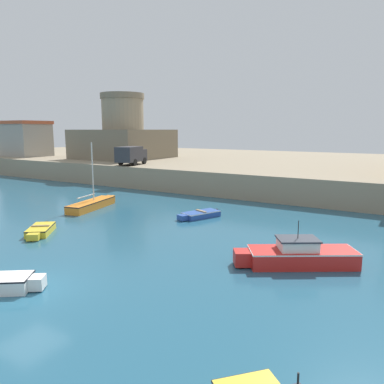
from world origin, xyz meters
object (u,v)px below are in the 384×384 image
dinghy_blue_5 (200,214)px  motorboat_red_2 (298,255)px  sailboat_orange_0 (92,204)px  fortress (123,137)px  truck_on_quay (131,155)px  harbor_shed_mid_row (26,138)px  dinghy_yellow_1 (40,230)px

dinghy_blue_5 → motorboat_red_2: bearing=-34.5°
sailboat_orange_0 → dinghy_blue_5: bearing=10.9°
dinghy_blue_5 → fortress: bearing=142.1°
motorboat_red_2 → truck_on_quay: (-24.90, 16.93, 3.16)m
fortress → harbor_shed_mid_row: size_ratio=1.72×
sailboat_orange_0 → dinghy_yellow_1: size_ratio=1.97×
motorboat_red_2 → fortress: bearing=143.0°
sailboat_orange_0 → dinghy_yellow_1: 8.05m
motorboat_red_2 → truck_on_quay: size_ratio=1.28×
dinghy_blue_5 → fortress: fortress is taller
fortress → harbor_shed_mid_row: fortress is taller
dinghy_blue_5 → truck_on_quay: 19.11m
harbor_shed_mid_row → motorboat_red_2: bearing=-22.1°
sailboat_orange_0 → motorboat_red_2: bearing=-13.5°
sailboat_orange_0 → motorboat_red_2: 19.46m
sailboat_orange_0 → harbor_shed_mid_row: harbor_shed_mid_row is taller
sailboat_orange_0 → dinghy_yellow_1: bearing=-68.3°
truck_on_quay → harbor_shed_mid_row: bearing=173.1°
dinghy_yellow_1 → harbor_shed_mid_row: bearing=145.4°
sailboat_orange_0 → truck_on_quay: (-5.98, 12.38, 3.31)m
dinghy_blue_5 → fortress: size_ratio=0.31×
sailboat_orange_0 → dinghy_blue_5: sailboat_orange_0 is taller
truck_on_quay → motorboat_red_2: bearing=-34.2°
harbor_shed_mid_row → truck_on_quay: (24.07, -2.92, -1.58)m
dinghy_yellow_1 → truck_on_quay: (-8.95, 19.85, 3.44)m
dinghy_yellow_1 → fortress: 32.98m
motorboat_red_2 → fortress: fortress is taller
motorboat_red_2 → sailboat_orange_0: bearing=166.5°
fortress → harbor_shed_mid_row: 16.75m
motorboat_red_2 → dinghy_blue_5: (-9.32, 6.40, -0.28)m
truck_on_quay → dinghy_yellow_1: bearing=-65.7°
dinghy_blue_5 → truck_on_quay: (-15.57, 10.53, 3.45)m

